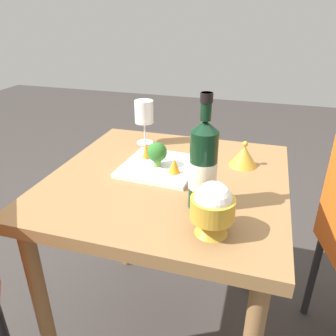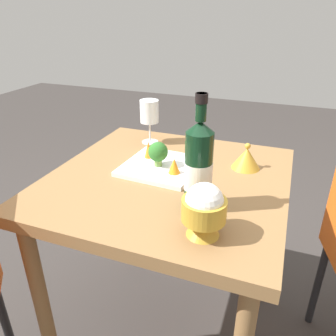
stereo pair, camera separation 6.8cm
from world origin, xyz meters
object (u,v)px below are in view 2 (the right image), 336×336
object	(u,v)px
serving_plate	(161,166)
carrot_garnish_right	(174,166)
wine_bottle	(199,166)
carrot_garnish_left	(149,149)
rice_bowl_lid	(246,158)
wine_glass	(149,113)
broccoli_floret	(158,152)
rice_bowl	(204,209)

from	to	relation	value
serving_plate	carrot_garnish_right	distance (m)	0.09
wine_bottle	carrot_garnish_left	xyz separation A→B (m)	(-0.25, 0.24, -0.08)
rice_bowl_lid	serving_plate	distance (m)	0.30
wine_glass	broccoli_floret	world-z (taller)	wine_glass
rice_bowl_lid	serving_plate	bearing A→B (deg)	-158.49
rice_bowl	serving_plate	size ratio (longest dim) A/B	0.54
rice_bowl_lid	serving_plate	world-z (taller)	rice_bowl_lid
rice_bowl	carrot_garnish_right	distance (m)	0.32
wine_bottle	rice_bowl	distance (m)	0.14
rice_bowl	carrot_garnish_left	size ratio (longest dim) A/B	2.28
serving_plate	carrot_garnish_right	size ratio (longest dim) A/B	5.14
carrot_garnish_right	carrot_garnish_left	bearing A→B (deg)	146.82
wine_glass	wine_bottle	bearing A→B (deg)	-51.87
broccoli_floret	carrot_garnish_right	size ratio (longest dim) A/B	1.67
rice_bowl	serving_plate	distance (m)	0.40
rice_bowl_lid	carrot_garnish_left	world-z (taller)	rice_bowl_lid
wine_bottle	carrot_garnish_right	size ratio (longest dim) A/B	6.31
wine_bottle	serving_plate	distance (m)	0.30
wine_glass	carrot_garnish_left	size ratio (longest dim) A/B	2.88
broccoli_floret	wine_bottle	bearing A→B (deg)	-43.56
wine_bottle	carrot_garnish_left	distance (m)	0.35
rice_bowl	broccoli_floret	distance (m)	0.38
carrot_garnish_left	carrot_garnish_right	world-z (taller)	carrot_garnish_left
wine_bottle	carrot_garnish_right	distance (m)	0.21
wine_glass	broccoli_floret	bearing A→B (deg)	-60.32
serving_plate	rice_bowl_lid	bearing A→B (deg)	21.51
rice_bowl	rice_bowl_lid	distance (m)	0.42
wine_bottle	serving_plate	size ratio (longest dim) A/B	1.23
wine_bottle	rice_bowl_lid	bearing A→B (deg)	73.63
wine_bottle	rice_bowl_lid	distance (m)	0.33
carrot_garnish_left	carrot_garnish_right	size ratio (longest dim) A/B	1.21
wine_glass	carrot_garnish_left	xyz separation A→B (m)	(0.07, -0.17, -0.08)
wine_glass	carrot_garnish_right	size ratio (longest dim) A/B	3.48
wine_bottle	wine_glass	distance (m)	0.52
wine_bottle	rice_bowl	world-z (taller)	wine_bottle
wine_glass	carrot_garnish_right	xyz separation A→B (m)	(0.20, -0.26, -0.09)
broccoli_floret	carrot_garnish_right	bearing A→B (deg)	-24.23
rice_bowl_lid	rice_bowl	bearing A→B (deg)	-95.56
rice_bowl_lid	carrot_garnish_right	xyz separation A→B (m)	(-0.21, -0.15, 0.00)
wine_glass	rice_bowl	xyz separation A→B (m)	(0.37, -0.53, -0.05)
wine_glass	broccoli_floret	xyz separation A→B (m)	(0.13, -0.23, -0.06)
wine_bottle	rice_bowl_lid	size ratio (longest dim) A/B	3.24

